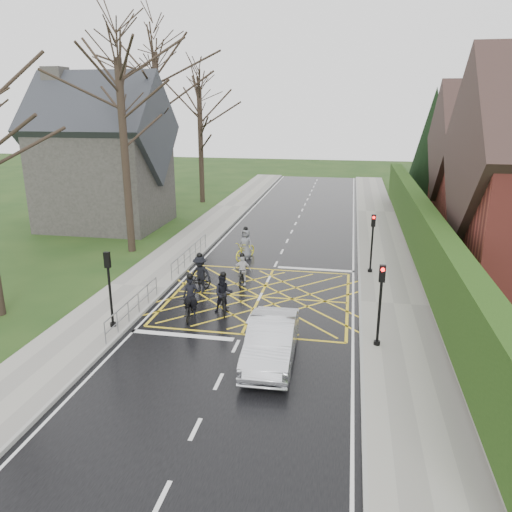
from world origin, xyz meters
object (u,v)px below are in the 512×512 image
(cyclist_lead, at_px, (246,248))
(cyclist_back, at_px, (223,297))
(cyclist_front, at_px, (242,274))
(cyclist_mid, at_px, (200,278))
(cyclist_rear, at_px, (190,303))
(car, at_px, (271,341))

(cyclist_lead, bearing_deg, cyclist_back, -65.49)
(cyclist_back, relative_size, cyclist_front, 1.14)
(cyclist_front, bearing_deg, cyclist_lead, 95.97)
(cyclist_front, bearing_deg, cyclist_mid, -145.56)
(cyclist_rear, distance_m, cyclist_front, 4.33)
(cyclist_back, distance_m, cyclist_lead, 7.84)
(cyclist_rear, relative_size, cyclist_lead, 1.01)
(cyclist_mid, relative_size, cyclist_lead, 1.04)
(cyclist_back, xyz_separation_m, cyclist_front, (0.07, 3.43, -0.09))
(cyclist_rear, height_order, cyclist_lead, cyclist_rear)
(cyclist_back, height_order, cyclist_mid, cyclist_mid)
(cyclist_front, xyz_separation_m, cyclist_lead, (-0.74, 4.38, 0.05))
(cyclist_rear, relative_size, car, 0.45)
(cyclist_front, distance_m, car, 7.63)
(cyclist_rear, relative_size, cyclist_mid, 0.97)
(cyclist_rear, bearing_deg, cyclist_mid, 88.30)
(cyclist_rear, distance_m, cyclist_back, 1.43)
(cyclist_front, distance_m, cyclist_lead, 4.44)
(car, bearing_deg, cyclist_mid, 124.72)
(cyclist_back, xyz_separation_m, cyclist_mid, (-1.66, 2.08, 0.03))
(cyclist_back, height_order, cyclist_lead, cyclist_lead)
(cyclist_mid, bearing_deg, car, -39.70)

